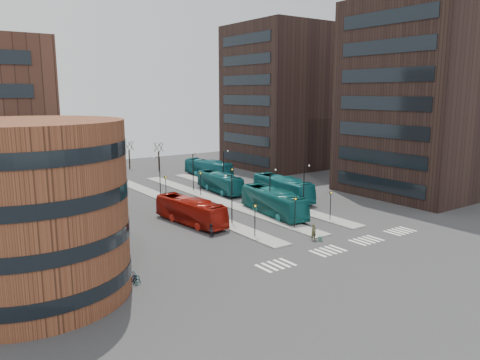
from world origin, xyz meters
TOP-DOWN VIEW (x-y plane):
  - ground at (0.00, 0.00)m, footprint 160.00×160.00m
  - island_left at (-4.00, 30.00)m, footprint 2.50×45.00m
  - island_mid at (2.00, 30.00)m, footprint 2.50×45.00m
  - island_right at (8.00, 30.00)m, footprint 2.50×45.00m
  - suitcase at (0.66, 6.78)m, footprint 0.51×0.46m
  - red_bus at (-7.48, 21.13)m, footprint 4.13×11.85m
  - teal_bus_a at (3.62, 18.50)m, footprint 4.45×12.74m
  - teal_bus_b at (5.74, 34.78)m, footprint 3.58×11.61m
  - teal_bus_c at (10.64, 24.76)m, footprint 4.15×12.77m
  - teal_bus_d at (11.72, 48.08)m, footprint 4.39×11.93m
  - traveller at (0.22, 7.37)m, footprint 0.72×0.51m
  - commuter_a at (-8.34, 15.05)m, footprint 0.85×0.72m
  - commuter_b at (3.79, 12.76)m, footprint 0.64×1.14m
  - commuter_c at (2.98, 17.23)m, footprint 1.05×1.17m
  - bicycle_near at (-21.00, 7.37)m, footprint 1.63×0.93m
  - bicycle_mid at (-21.00, 7.72)m, footprint 1.84×1.13m
  - bicycle_far at (-21.00, 7.68)m, footprint 1.96×0.94m
  - crosswalk_stripes at (1.75, 4.00)m, footprint 22.35×2.40m
  - round_building at (-28.00, 10.00)m, footprint 15.16×15.16m
  - tower_near at (31.98, 16.00)m, footprint 20.12×20.00m
  - tower_far at (31.98, 50.00)m, footprint 20.12×20.00m
  - sign_poles at (1.60, 23.00)m, footprint 12.45×22.12m
  - lamp_posts at (2.64, 28.00)m, footprint 14.04×20.24m
  - bare_trees at (2.67, 62.67)m, footprint 10.97×8.14m

SIDE VIEW (x-z plane):
  - ground at x=0.00m, z-range 0.00..0.00m
  - crosswalk_stripes at x=1.75m, z-range 0.00..0.01m
  - island_left at x=-4.00m, z-range 0.00..0.15m
  - island_mid at x=2.00m, z-range 0.00..0.15m
  - island_right at x=8.00m, z-range 0.00..0.15m
  - suitcase at x=0.66m, z-range 0.00..0.52m
  - bicycle_near at x=-21.00m, z-range 0.00..0.81m
  - bicycle_far at x=-21.00m, z-range 0.00..0.99m
  - bicycle_mid at x=-21.00m, z-range 0.00..1.07m
  - commuter_a at x=-8.34m, z-range 0.00..1.54m
  - commuter_c at x=2.98m, z-range 0.00..1.57m
  - commuter_b at x=3.79m, z-range 0.00..1.84m
  - traveller at x=0.22m, z-range 0.00..1.88m
  - teal_bus_b at x=5.74m, z-range 0.00..3.18m
  - red_bus at x=-7.48m, z-range 0.00..3.23m
  - teal_bus_d at x=11.72m, z-range 0.00..3.25m
  - teal_bus_a at x=3.62m, z-range 0.00..3.48m
  - teal_bus_c at x=10.64m, z-range 0.00..3.50m
  - sign_poles at x=1.60m, z-range 0.58..4.23m
  - bare_trees at x=2.67m, z-range -0.22..5.67m
  - lamp_posts at x=2.64m, z-range 0.52..6.64m
  - round_building at x=-28.00m, z-range -0.01..13.99m
  - tower_near at x=31.98m, z-range 0.00..30.00m
  - tower_far at x=31.98m, z-range 0.00..30.00m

